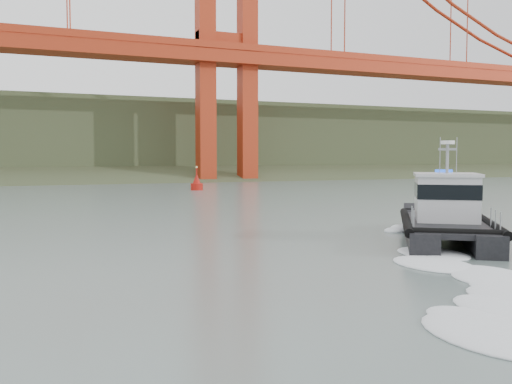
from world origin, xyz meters
The scene contains 4 objects.
ground centered at (0.00, 0.00, 0.00)m, with size 400.00×400.00×0.00m, color slate.
headlands centered at (0.00, 125.50, 7.05)m, with size 500.00×105.36×27.12m.
patrol_boat centered at (7.24, 1.02, 1.35)m, with size 9.82×11.36×5.40m.
nav_buoy centered at (8.62, 50.01, 0.88)m, with size 1.61×1.61×3.36m.
Camera 1 is at (-13.44, -22.40, 4.36)m, focal length 40.00 mm.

